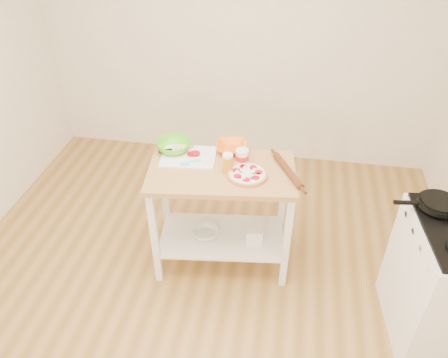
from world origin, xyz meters
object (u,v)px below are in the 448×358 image
skillet (438,203)px  orange_bowl (232,147)px  shelf_bin (254,234)px  pizza (247,174)px  spatula (190,163)px  shelf_glass_bowl (206,233)px  prep_island (222,198)px  green_bowl (174,146)px  knife (172,150)px  cutting_board (188,156)px  beer_pint (228,163)px  yogurt_tub (242,157)px  rolling_pin (288,171)px

skillet → orange_bowl: 1.46m
shelf_bin → pizza: bearing=-157.7°
pizza → spatula: size_ratio=2.02×
orange_bowl → shelf_glass_bowl: bearing=-118.7°
prep_island → green_bowl: bearing=154.1°
orange_bowl → pizza: bearing=-63.2°
green_bowl → shelf_glass_bowl: green_bowl is taller
skillet → green_bowl: (-1.80, 0.42, -0.03)m
knife → shelf_bin: 0.92m
cutting_board → green_bowl: green_bowl is taller
beer_pint → yogurt_tub: size_ratio=0.73×
skillet → spatula: (-1.64, 0.26, -0.06)m
prep_island → shelf_bin: (0.26, -0.01, -0.32)m
cutting_board → knife: (-0.14, 0.05, 0.01)m
beer_pint → shelf_bin: beer_pint is taller
skillet → beer_pint: size_ratio=2.75×
pizza → rolling_pin: bearing=16.3°
beer_pint → shelf_glass_bowl: size_ratio=0.72×
rolling_pin → shelf_glass_bowl: (-0.59, -0.07, -0.63)m
rolling_pin → spatula: bearing=-179.3°
prep_island → green_bowl: (-0.40, 0.20, 0.30)m
orange_bowl → shelf_glass_bowl: orange_bowl is taller
orange_bowl → beer_pint: (0.01, -0.28, 0.05)m
cutting_board → knife: size_ratio=1.69×
prep_island → green_bowl: size_ratio=4.33×
yogurt_tub → shelf_glass_bowl: 0.73m
pizza → beer_pint: (-0.14, 0.03, 0.06)m
beer_pint → yogurt_tub: (0.09, 0.12, -0.02)m
orange_bowl → beer_pint: beer_pint is taller
shelf_glass_bowl → yogurt_tub: bearing=27.4°
prep_island → rolling_pin: rolling_pin is taller
green_bowl → shelf_bin: green_bowl is taller
pizza → shelf_bin: (0.07, 0.03, -0.59)m
orange_bowl → cutting_board: bearing=-155.8°
rolling_pin → knife: bearing=171.2°
rolling_pin → shelf_glass_bowl: size_ratio=2.02×
pizza → shelf_glass_bowl: (-0.31, 0.02, -0.62)m
skillet → orange_bowl: (-1.37, 0.50, -0.05)m
skillet → shelf_bin: 1.33m
skillet → orange_bowl: size_ratio=1.70×
knife → orange_bowl: size_ratio=1.05×
skillet → shelf_bin: bearing=161.9°
pizza → spatula: bearing=170.3°
orange_bowl → shelf_bin: 0.70m
spatula → beer_pint: bearing=-29.5°
spatula → knife: knife is taller
cutting_board → shelf_glass_bowl: bearing=-50.9°
green_bowl → orange_bowl: bearing=9.6°
pizza → rolling_pin: (0.28, 0.08, 0.01)m
skillet → yogurt_tub: 1.32m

